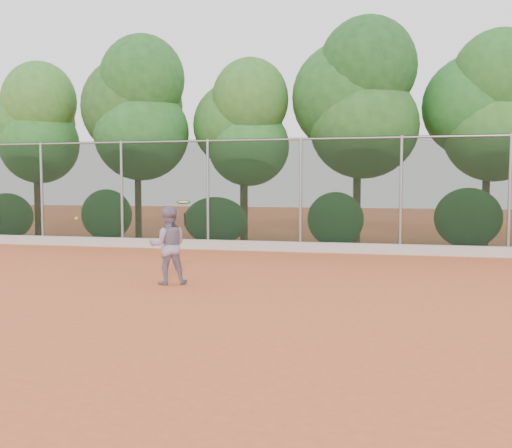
# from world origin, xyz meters

# --- Properties ---
(ground) EXTENTS (80.00, 80.00, 0.00)m
(ground) POSITION_xyz_m (0.00, 0.00, 0.00)
(ground) COLOR #CA5A2F
(ground) RESTS_ON ground
(concrete_curb) EXTENTS (24.00, 0.20, 0.30)m
(concrete_curb) POSITION_xyz_m (0.00, 6.82, 0.15)
(concrete_curb) COLOR #B8B3AA
(concrete_curb) RESTS_ON ground
(tennis_player) EXTENTS (0.95, 0.86, 1.60)m
(tennis_player) POSITION_xyz_m (-1.77, 0.57, 0.80)
(tennis_player) COLOR gray
(tennis_player) RESTS_ON ground
(chainlink_fence) EXTENTS (24.09, 0.09, 3.50)m
(chainlink_fence) POSITION_xyz_m (-0.00, 7.00, 1.86)
(chainlink_fence) COLOR black
(chainlink_fence) RESTS_ON ground
(foliage_backdrop) EXTENTS (23.70, 3.63, 7.55)m
(foliage_backdrop) POSITION_xyz_m (-0.55, 8.98, 4.40)
(foliage_backdrop) COLOR #492B1C
(foliage_backdrop) RESTS_ON ground
(tennis_racket) EXTENTS (0.34, 0.34, 0.53)m
(tennis_racket) POSITION_xyz_m (-1.39, 0.48, 1.67)
(tennis_racket) COLOR black
(tennis_racket) RESTS_ON ground
(tennis_ball_in_flight) EXTENTS (0.06, 0.06, 0.06)m
(tennis_ball_in_flight) POSITION_xyz_m (-3.75, 0.37, 1.35)
(tennis_ball_in_flight) COLOR #C5DD32
(tennis_ball_in_flight) RESTS_ON ground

